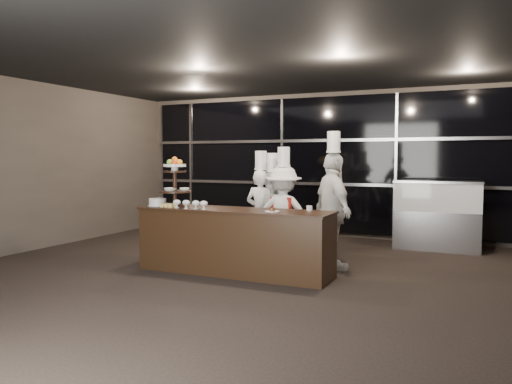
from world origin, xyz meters
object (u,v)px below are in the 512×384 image
at_px(buffet_counter, 234,241).
at_px(display_stand, 175,178).
at_px(chef_b, 272,214).
at_px(display_case, 438,211).
at_px(chef_d, 333,210).
at_px(chef_a, 261,212).
at_px(chef_c, 284,214).
at_px(layer_cake, 158,202).

xyz_separation_m(buffet_counter, display_stand, (-1.00, -0.00, 0.87)).
bearing_deg(display_stand, chef_b, 49.66).
distance_m(display_case, chef_d, 2.68).
relative_size(display_case, chef_d, 0.73).
bearing_deg(chef_a, chef_d, -15.20).
distance_m(display_case, chef_c, 3.03).
height_order(buffet_counter, chef_a, chef_a).
relative_size(buffet_counter, chef_c, 1.57).
bearing_deg(buffet_counter, chef_a, 95.13).
relative_size(display_case, chef_b, 0.86).
bearing_deg(chef_c, chef_a, 159.62).
relative_size(display_stand, chef_d, 0.37).
distance_m(display_stand, chef_d, 2.39).
bearing_deg(display_case, chef_b, -141.72).
distance_m(chef_a, chef_c, 0.50).
height_order(layer_cake, display_case, display_case).
bearing_deg(layer_cake, display_case, 40.47).
bearing_deg(display_stand, display_case, 42.24).
distance_m(buffet_counter, chef_b, 1.28).
bearing_deg(buffet_counter, chef_b, 87.22).
relative_size(layer_cake, chef_b, 0.17).
relative_size(display_stand, layer_cake, 2.48).
bearing_deg(chef_b, buffet_counter, -92.78).
height_order(layer_cake, chef_c, chef_c).
distance_m(buffet_counter, chef_c, 1.09).
xyz_separation_m(buffet_counter, chef_d, (1.21, 0.79, 0.41)).
distance_m(chef_c, chef_d, 0.87).
bearing_deg(chef_d, chef_a, 164.80).
xyz_separation_m(display_stand, chef_d, (2.21, 0.79, -0.46)).
xyz_separation_m(chef_b, chef_c, (0.30, -0.27, 0.04)).
distance_m(display_stand, chef_b, 1.75).
height_order(chef_b, chef_c, chef_c).
bearing_deg(display_case, chef_a, -142.16).
xyz_separation_m(buffet_counter, layer_cake, (-1.28, -0.05, 0.51)).
distance_m(display_case, chef_b, 3.07).
xyz_separation_m(chef_a, chef_d, (1.31, -0.36, 0.11)).
bearing_deg(display_stand, layer_cake, -169.94).
relative_size(layer_cake, chef_c, 0.17).
relative_size(layer_cake, chef_d, 0.15).
bearing_deg(display_case, display_stand, -137.76).
distance_m(display_stand, chef_c, 1.77).
height_order(layer_cake, chef_b, chef_b).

